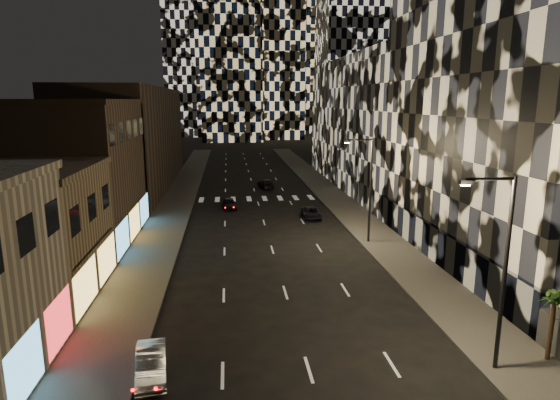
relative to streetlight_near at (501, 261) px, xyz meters
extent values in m
cube|color=#47443F|center=(-18.35, 40.00, -5.28)|extent=(4.00, 120.00, 0.15)
cube|color=#47443F|center=(1.65, 40.00, -5.28)|extent=(4.00, 120.00, 0.15)
cube|color=#4C4C47|center=(-16.25, 40.00, -5.28)|extent=(0.20, 120.00, 0.15)
cube|color=#4C4C47|center=(-0.45, 40.00, -5.28)|extent=(0.20, 120.00, 0.15)
cube|color=brown|center=(-25.35, 11.00, -1.35)|extent=(10.00, 10.00, 8.00)
cube|color=#443427|center=(-25.35, 23.50, 0.65)|extent=(10.00, 15.00, 12.00)
cube|color=#443427|center=(-25.35, 50.00, 1.65)|extent=(10.00, 40.00, 14.00)
cube|color=#232326|center=(11.65, 14.50, 5.65)|extent=(16.00, 25.00, 22.00)
cube|color=#383838|center=(3.95, 14.50, -3.85)|extent=(0.60, 25.00, 3.00)
cube|color=#232326|center=(11.65, 47.00, 3.65)|extent=(16.00, 40.00, 18.00)
cylinder|color=black|center=(0.25, 0.00, -0.70)|extent=(0.20, 0.20, 9.00)
cylinder|color=black|center=(-0.85, 0.00, 3.70)|extent=(2.20, 0.14, 0.14)
cube|color=black|center=(-1.95, 0.00, 3.58)|extent=(0.50, 0.25, 0.18)
cube|color=#FFEAB2|center=(-1.95, 0.00, 3.46)|extent=(0.35, 0.18, 0.06)
cylinder|color=black|center=(0.25, 20.00, -0.70)|extent=(0.20, 0.20, 9.00)
cylinder|color=black|center=(-0.85, 20.00, 3.70)|extent=(2.20, 0.14, 0.14)
cube|color=black|center=(-1.95, 20.00, 3.58)|extent=(0.50, 0.25, 0.18)
cube|color=#FFEAB2|center=(-1.95, 20.00, 3.46)|extent=(0.35, 0.18, 0.06)
imported|color=#95959A|center=(-15.55, 1.28, -4.73)|extent=(1.82, 3.92, 1.24)
imported|color=black|center=(-11.85, 34.66, -4.73)|extent=(1.84, 3.77, 1.24)
imported|color=black|center=(-6.58, 47.27, -4.72)|extent=(2.32, 4.55, 1.26)
imported|color=black|center=(-3.22, 29.18, -4.78)|extent=(2.19, 4.24, 1.14)
cylinder|color=#47331E|center=(3.15, 0.41, -3.72)|extent=(0.22, 0.22, 2.97)
sphere|color=#254518|center=(3.15, 0.41, -2.09)|extent=(0.65, 0.65, 0.65)
cone|color=#254518|center=(3.38, 0.38, -2.14)|extent=(1.31, 0.42, 0.78)
cone|color=#254518|center=(3.31, 0.57, -2.14)|extent=(1.11, 1.08, 0.78)
cone|color=#254518|center=(3.12, 0.64, -2.14)|extent=(0.38, 1.31, 0.78)
cone|color=#254518|center=(2.95, 0.53, -2.14)|extent=(1.22, 0.92, 0.78)
cone|color=#254518|center=(2.92, 0.33, -2.14)|extent=(1.30, 0.65, 0.78)
cone|color=#254518|center=(3.06, 0.19, -2.14)|extent=(0.69, 1.30, 0.78)
cone|color=#254518|center=(3.27, 0.21, -2.14)|extent=(0.89, 1.24, 0.78)
camera|label=1|loc=(-11.87, -18.40, 6.96)|focal=30.00mm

